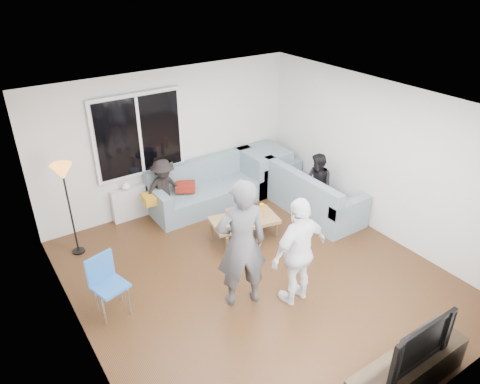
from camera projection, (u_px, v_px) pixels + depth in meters
floor at (257, 277)px, 6.74m from camera, size 5.00×5.50×0.04m
ceiling at (260, 108)px, 5.49m from camera, size 5.00×5.50×0.04m
wall_back at (169, 140)px, 8.14m from camera, size 5.00×0.04×2.60m
wall_front at (435, 324)px, 4.09m from camera, size 5.00×0.04×2.60m
wall_left at (73, 264)px, 4.88m from camera, size 0.04×5.50×2.60m
wall_right at (381, 160)px, 7.36m from camera, size 0.04×5.50×2.60m
window_frame at (139, 135)px, 7.67m from camera, size 1.62×0.06×1.47m
window_glass at (140, 136)px, 7.64m from camera, size 1.50×0.02×1.35m
window_mullion at (140, 136)px, 7.63m from camera, size 0.05×0.03×1.35m
radiator at (147, 199)px, 8.23m from camera, size 1.30×0.12×0.62m
potted_plant at (169, 170)px, 8.21m from camera, size 0.19×0.16×0.33m
vase at (126, 186)px, 7.84m from camera, size 0.16×0.16×0.16m
sofa_back_section at (210, 185)px, 8.45m from camera, size 2.30×0.85×0.85m
sofa_right_section at (314, 191)px, 8.26m from camera, size 2.00×0.85×0.85m
sofa_corner at (264, 169)px, 9.08m from camera, size 0.85×0.85×0.85m
cushion_yellow at (154, 198)px, 7.83m from camera, size 0.41×0.36×0.14m
cushion_red at (185, 187)px, 8.22m from camera, size 0.46×0.44×0.13m
coffee_table at (244, 229)px, 7.53m from camera, size 1.19×0.80×0.40m
pitcher at (237, 217)px, 7.32m from camera, size 0.17×0.17×0.17m
side_chair at (110, 287)px, 5.86m from camera, size 0.49×0.49×0.86m
floor_lamp at (70, 211)px, 6.92m from camera, size 0.32×0.32×1.56m
player_left at (242, 244)px, 5.83m from camera, size 0.80×0.64×1.89m
player_right at (299, 252)px, 5.93m from camera, size 0.97×0.47×1.61m
spectator_right at (318, 185)px, 8.12m from camera, size 0.48×0.60×1.17m
spectator_back at (164, 190)px, 7.94m from camera, size 0.77×0.46×1.17m
tv_console at (407, 373)px, 4.91m from camera, size 1.60×0.40×0.44m
television at (415, 340)px, 4.68m from camera, size 0.97×0.13×0.56m
bottle_c at (240, 208)px, 7.53m from camera, size 0.07×0.07×0.22m
bottle_a at (228, 216)px, 7.28m from camera, size 0.07×0.07×0.24m
bottle_b at (239, 218)px, 7.23m from camera, size 0.08×0.08×0.22m
bottle_d at (261, 211)px, 7.41m from camera, size 0.07×0.07×0.26m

